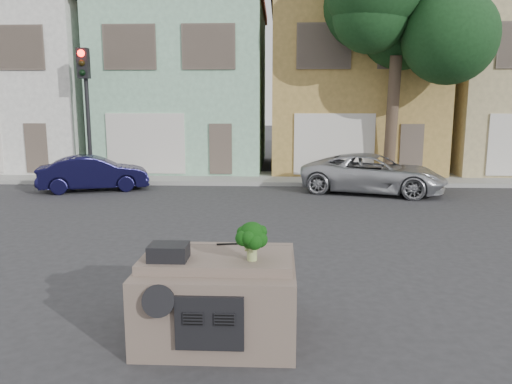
# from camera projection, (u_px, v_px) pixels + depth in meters

# --- Properties ---
(ground_plane) EXTENTS (120.00, 120.00, 0.00)m
(ground_plane) POSITION_uv_depth(u_px,v_px,m) (238.00, 262.00, 9.69)
(ground_plane) COLOR #303033
(ground_plane) RESTS_ON ground
(sidewalk) EXTENTS (40.00, 3.00, 0.15)m
(sidewalk) POSITION_uv_depth(u_px,v_px,m) (259.00, 178.00, 20.00)
(sidewalk) COLOR gray
(sidewalk) RESTS_ON ground
(townhouse_white) EXTENTS (7.20, 8.20, 7.55)m
(townhouse_white) POSITION_uv_depth(u_px,v_px,m) (33.00, 88.00, 23.79)
(townhouse_white) COLOR silver
(townhouse_white) RESTS_ON ground
(townhouse_mint) EXTENTS (7.20, 8.20, 7.55)m
(townhouse_mint) POSITION_uv_depth(u_px,v_px,m) (188.00, 87.00, 23.44)
(townhouse_mint) COLOR #90C4A2
(townhouse_mint) RESTS_ON ground
(townhouse_tan) EXTENTS (7.20, 8.20, 7.55)m
(townhouse_tan) POSITION_uv_depth(u_px,v_px,m) (349.00, 87.00, 23.10)
(townhouse_tan) COLOR #A88744
(townhouse_tan) RESTS_ON ground
(navy_sedan) EXTENTS (3.95, 2.42, 1.23)m
(navy_sedan) POSITION_uv_depth(u_px,v_px,m) (95.00, 191.00, 17.62)
(navy_sedan) COLOR black
(navy_sedan) RESTS_ON ground
(silver_pickup) EXTENTS (5.27, 3.54, 1.34)m
(silver_pickup) POSITION_uv_depth(u_px,v_px,m) (372.00, 193.00, 17.19)
(silver_pickup) COLOR #ACADB3
(silver_pickup) RESTS_ON ground
(traffic_signal) EXTENTS (0.40, 0.40, 5.10)m
(traffic_signal) POSITION_uv_depth(u_px,v_px,m) (87.00, 116.00, 18.88)
(traffic_signal) COLOR black
(traffic_signal) RESTS_ON ground
(tree_near) EXTENTS (4.40, 4.00, 8.50)m
(tree_near) POSITION_uv_depth(u_px,v_px,m) (394.00, 70.00, 18.35)
(tree_near) COLOR #143516
(tree_near) RESTS_ON ground
(car_dashboard) EXTENTS (2.00, 1.80, 1.12)m
(car_dashboard) POSITION_uv_depth(u_px,v_px,m) (219.00, 292.00, 6.64)
(car_dashboard) COLOR #6C5B4F
(car_dashboard) RESTS_ON ground
(instrument_hump) EXTENTS (0.48, 0.38, 0.20)m
(instrument_hump) POSITION_uv_depth(u_px,v_px,m) (169.00, 252.00, 6.21)
(instrument_hump) COLOR black
(instrument_hump) RESTS_ON car_dashboard
(wiper_arm) EXTENTS (0.69, 0.15, 0.02)m
(wiper_arm) POSITION_uv_depth(u_px,v_px,m) (242.00, 243.00, 6.90)
(wiper_arm) COLOR black
(wiper_arm) RESTS_ON car_dashboard
(broccoli) EXTENTS (0.51, 0.51, 0.50)m
(broccoli) POSITION_uv_depth(u_px,v_px,m) (252.00, 241.00, 6.16)
(broccoli) COLOR black
(broccoli) RESTS_ON car_dashboard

